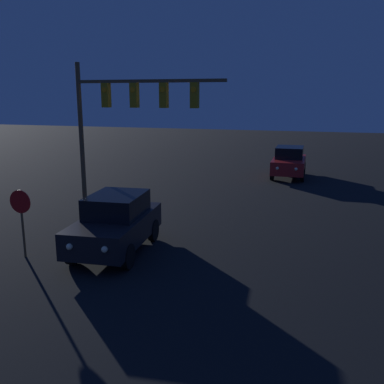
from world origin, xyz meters
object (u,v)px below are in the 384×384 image
Objects in this scene: car_near at (116,223)px; stop_sign at (21,211)px; car_far at (289,162)px; traffic_signal_mast at (124,110)px.

car_near is 2.81m from stop_sign.
traffic_signal_mast is at bearing 63.01° from car_far.
car_far is 0.68× the size of traffic_signal_mast.
car_near is 0.69× the size of traffic_signal_mast.
traffic_signal_mast is at bearing -75.46° from car_near.
traffic_signal_mast is at bearing 74.88° from stop_sign.
traffic_signal_mast reaches higher than stop_sign.
traffic_signal_mast is (-1.18, 3.40, 3.35)m from car_near.
stop_sign reaches higher than car_near.
car_near is 4.91m from traffic_signal_mast.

